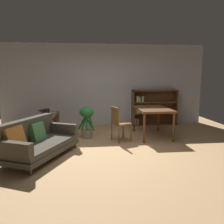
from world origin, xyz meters
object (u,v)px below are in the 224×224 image
(media_console, at_px, (49,125))
(potted_floor_plant, at_px, (87,119))
(open_laptop, at_px, (48,112))
(fabric_couch, at_px, (35,141))
(dining_chair_near, at_px, (119,122))
(dining_table, at_px, (152,111))
(desk_speaker, at_px, (47,113))
(bookshelf, at_px, (152,107))

(media_console, bearing_deg, potted_floor_plant, -15.21)
(open_laptop, bearing_deg, potted_floor_plant, -22.90)
(fabric_couch, relative_size, potted_floor_plant, 2.31)
(fabric_couch, bearing_deg, media_console, 90.45)
(potted_floor_plant, relative_size, dining_chair_near, 0.95)
(potted_floor_plant, xyz_separation_m, dining_table, (1.79, -0.03, 0.20))
(fabric_couch, distance_m, dining_table, 3.14)
(open_laptop, xyz_separation_m, dining_chair_near, (1.90, -0.86, -0.14))
(dining_chair_near, bearing_deg, desk_speaker, 169.94)
(fabric_couch, bearing_deg, potted_floor_plant, 52.83)
(media_console, relative_size, dining_table, 0.95)
(media_console, height_order, dining_chair_near, dining_chair_near)
(fabric_couch, xyz_separation_m, dining_chair_near, (1.85, 0.96, 0.16))
(media_console, xyz_separation_m, dining_chair_near, (1.86, -0.69, 0.20))
(open_laptop, distance_m, potted_floor_plant, 1.19)
(fabric_couch, xyz_separation_m, bookshelf, (3.23, 2.84, 0.25))
(media_console, xyz_separation_m, potted_floor_plant, (1.05, -0.29, 0.20))
(open_laptop, distance_m, dining_chair_near, 2.09)
(dining_table, bearing_deg, media_console, 173.61)
(dining_chair_near, bearing_deg, potted_floor_plant, 153.54)
(fabric_couch, xyz_separation_m, potted_floor_plant, (1.04, 1.37, 0.17))
(potted_floor_plant, height_order, dining_chair_near, dining_chair_near)
(desk_speaker, bearing_deg, potted_floor_plant, 4.35)
(desk_speaker, distance_m, dining_chair_near, 1.87)
(potted_floor_plant, relative_size, dining_table, 0.63)
(media_console, xyz_separation_m, open_laptop, (-0.04, 0.18, 0.33))
(dining_chair_near, distance_m, bookshelf, 2.34)
(dining_chair_near, bearing_deg, open_laptop, 155.55)
(media_console, bearing_deg, fabric_couch, -89.55)
(desk_speaker, bearing_deg, media_console, 93.80)
(potted_floor_plant, bearing_deg, bookshelf, 33.86)
(fabric_couch, xyz_separation_m, dining_table, (2.82, 1.33, 0.37))
(open_laptop, bearing_deg, media_console, -76.65)
(fabric_couch, height_order, desk_speaker, desk_speaker)
(open_laptop, xyz_separation_m, bookshelf, (3.29, 1.01, -0.05))
(fabric_couch, xyz_separation_m, open_laptop, (-0.05, 1.83, 0.30))
(fabric_couch, bearing_deg, desk_speaker, 89.50)
(open_laptop, distance_m, bookshelf, 3.44)
(potted_floor_plant, xyz_separation_m, bookshelf, (2.20, 1.47, 0.09))
(open_laptop, xyz_separation_m, desk_speaker, (0.07, -0.54, 0.08))
(media_console, xyz_separation_m, bookshelf, (3.25, 1.19, 0.29))
(dining_table, bearing_deg, open_laptop, 170.28)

